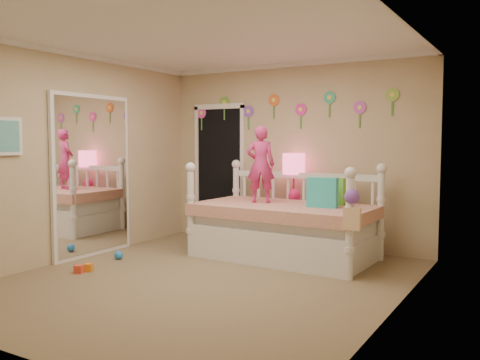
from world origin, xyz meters
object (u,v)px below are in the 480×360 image
Objects in this scene: child at (261,164)px; daybed at (284,210)px; nightstand at (293,225)px; table_lamp at (294,170)px.

daybed is at bearing 155.04° from child.
daybed is 2.29× the size of child.
daybed is 0.74m from nightstand.
nightstand is (-0.17, 0.65, -0.30)m from daybed.
child is at bearing -105.41° from nightstand.
nightstand is 0.93× the size of table_lamp.
nightstand is at bearing -128.62° from child.
child is 0.67m from table_lamp.
child is at bearing -179.82° from daybed.
table_lamp is (0.00, 0.00, 0.78)m from nightstand.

